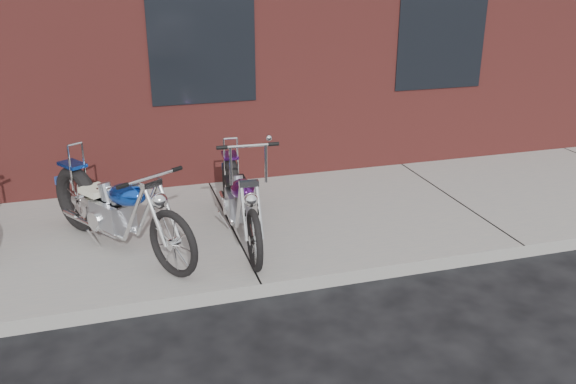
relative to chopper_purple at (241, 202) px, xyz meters
name	(u,v)px	position (x,y,z in m)	size (l,w,h in m)	color
ground	(262,298)	(-0.06, -1.17, -0.55)	(120.00, 120.00, 0.00)	black
sidewalk	(231,230)	(-0.06, 0.33, -0.48)	(22.00, 3.00, 0.15)	#A39B90
chopper_purple	(241,202)	(0.00, 0.00, 0.00)	(0.55, 2.24, 1.26)	black
chopper_blue	(118,212)	(-1.34, 0.02, 0.04)	(1.42, 2.11, 1.06)	black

